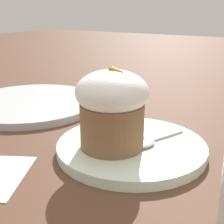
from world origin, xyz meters
TOP-DOWN VIEW (x-y plane):
  - ground_plane at (0.00, 0.00)m, footprint 4.00×4.00m
  - dessert_plate at (0.00, 0.00)m, footprint 0.22×0.22m
  - carrot_cake at (-0.02, -0.03)m, footprint 0.10×0.10m
  - spoon at (0.02, 0.01)m, footprint 0.07×0.11m
  - side_plate at (-0.29, 0.08)m, footprint 0.29×0.29m

SIDE VIEW (x-z plane):
  - ground_plane at x=0.00m, z-range 0.00..0.00m
  - side_plate at x=-0.29m, z-range 0.00..0.01m
  - dessert_plate at x=0.00m, z-range 0.00..0.01m
  - spoon at x=0.02m, z-range 0.01..0.02m
  - carrot_cake at x=-0.02m, z-range 0.02..0.13m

